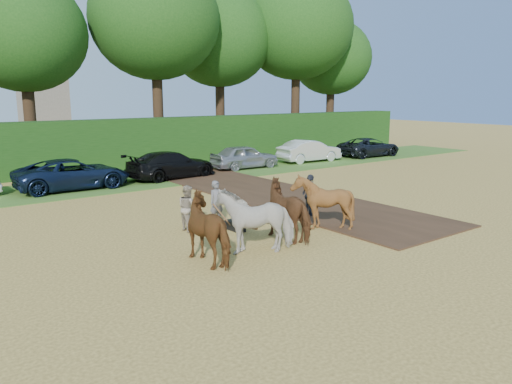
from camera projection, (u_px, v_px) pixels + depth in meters
ground at (375, 235)px, 16.03m from camera, size 120.00×120.00×0.00m
earth_strip at (274, 194)px, 22.40m from camera, size 4.50×17.00×0.05m
grass_verge at (172, 177)px, 27.01m from camera, size 50.00×5.00×0.03m
hedgerow at (136, 144)px, 30.25m from camera, size 46.00×1.60×3.00m
spectator_near at (188, 208)px, 16.48m from camera, size 0.58×0.75×1.53m
spectator_far at (310, 195)px, 18.39m from camera, size 0.55×0.98×1.58m
plough_team at (272, 214)px, 15.07m from camera, size 6.04×4.57×1.84m
parked_cars at (184, 163)px, 27.32m from camera, size 35.93×2.95×1.47m
treeline at (83, 18)px, 30.30m from camera, size 48.70×10.60×14.21m
church at (36, 14)px, 58.86m from camera, size 5.20×5.20×27.00m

